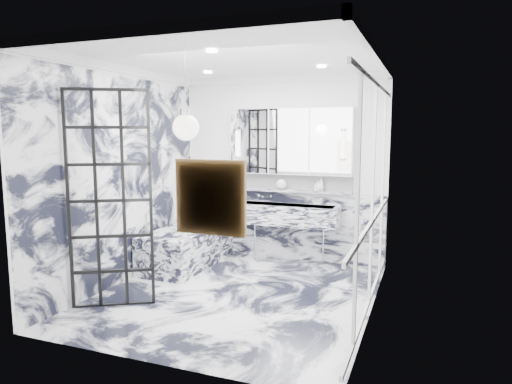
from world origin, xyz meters
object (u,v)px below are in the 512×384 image
at_px(mirror_cabinet, 290,141).
at_px(bathtub, 187,246).
at_px(trough_sink, 286,214).
at_px(crittall_door, 110,201).

bearing_deg(mirror_cabinet, bathtub, -147.94).
height_order(mirror_cabinet, bathtub, mirror_cabinet).
relative_size(trough_sink, bathtub, 0.97).
xyz_separation_m(trough_sink, mirror_cabinet, (-0.00, 0.17, 1.09)).
xyz_separation_m(trough_sink, bathtub, (-1.33, -0.66, -0.45)).
xyz_separation_m(crittall_door, mirror_cabinet, (1.31, 2.55, 0.61)).
height_order(trough_sink, bathtub, trough_sink).
height_order(crittall_door, bathtub, crittall_door).
relative_size(crittall_door, trough_sink, 1.51).
distance_m(mirror_cabinet, bathtub, 2.20).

